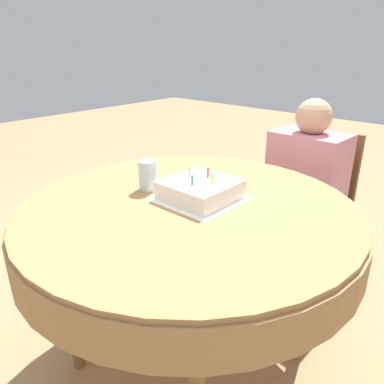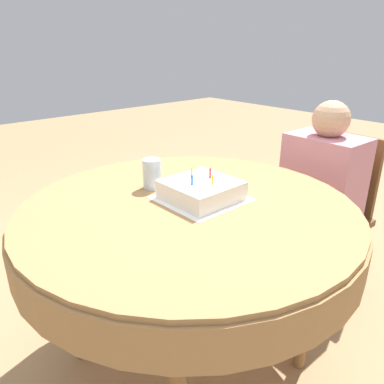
# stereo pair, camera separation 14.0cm
# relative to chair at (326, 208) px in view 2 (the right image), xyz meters

# --- Properties ---
(ground_plane) EXTENTS (12.00, 12.00, 0.00)m
(ground_plane) POSITION_rel_chair_xyz_m (-0.04, -0.99, -0.47)
(ground_plane) COLOR #A37F56
(dining_table) EXTENTS (1.28, 1.28, 0.77)m
(dining_table) POSITION_rel_chair_xyz_m (-0.04, -0.99, 0.21)
(dining_table) COLOR #9E7547
(dining_table) RESTS_ON ground_plane
(chair) EXTENTS (0.46, 0.46, 0.88)m
(chair) POSITION_rel_chair_xyz_m (0.00, 0.00, 0.00)
(chair) COLOR brown
(chair) RESTS_ON ground_plane
(person) EXTENTS (0.39, 0.36, 1.07)m
(person) POSITION_rel_chair_xyz_m (-0.00, -0.10, 0.17)
(person) COLOR tan
(person) RESTS_ON ground_plane
(napkin) EXTENTS (0.30, 0.30, 0.00)m
(napkin) POSITION_rel_chair_xyz_m (-0.05, -0.92, 0.30)
(napkin) COLOR white
(napkin) RESTS_ON dining_table
(birthday_cake) EXTENTS (0.25, 0.25, 0.11)m
(birthday_cake) POSITION_rel_chair_xyz_m (-0.05, -0.92, 0.34)
(birthday_cake) COLOR white
(birthday_cake) RESTS_ON dining_table
(drinking_glass) EXTENTS (0.08, 0.08, 0.12)m
(drinking_glass) POSITION_rel_chair_xyz_m (-0.27, -0.99, 0.36)
(drinking_glass) COLOR silver
(drinking_glass) RESTS_ON dining_table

